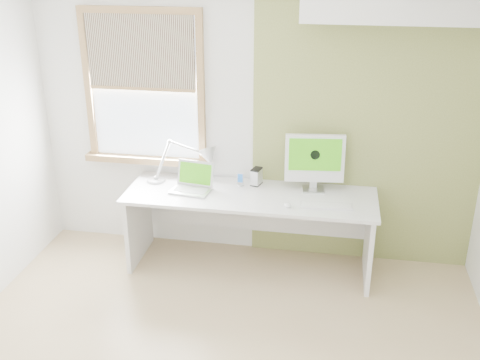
% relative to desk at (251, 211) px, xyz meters
% --- Properties ---
extents(room, '(4.04, 3.54, 2.64)m').
position_rel_desk_xyz_m(room, '(-0.03, -1.44, 0.77)').
color(room, tan).
rests_on(room, ground).
extents(accent_wall, '(2.00, 0.02, 2.60)m').
position_rel_desk_xyz_m(accent_wall, '(0.97, 0.30, 0.77)').
color(accent_wall, olive).
rests_on(accent_wall, room).
extents(window, '(1.20, 0.14, 1.42)m').
position_rel_desk_xyz_m(window, '(-1.03, 0.27, 1.01)').
color(window, olive).
rests_on(window, room).
extents(desk, '(2.20, 0.70, 0.73)m').
position_rel_desk_xyz_m(desk, '(0.00, 0.00, 0.00)').
color(desk, silver).
rests_on(desk, room).
extents(desk_lamp, '(0.73, 0.34, 0.40)m').
position_rel_desk_xyz_m(desk_lamp, '(-0.51, 0.15, 0.41)').
color(desk_lamp, silver).
rests_on(desk_lamp, desk).
extents(laptop, '(0.37, 0.32, 0.24)m').
position_rel_desk_xyz_m(laptop, '(-0.52, -0.05, 0.25)').
color(laptop, silver).
rests_on(laptop, desk).
extents(phone_dock, '(0.08, 0.08, 0.13)m').
position_rel_desk_xyz_m(phone_dock, '(-0.12, 0.11, 0.23)').
color(phone_dock, silver).
rests_on(phone_dock, desk).
extents(external_drive, '(0.10, 0.14, 0.16)m').
position_rel_desk_xyz_m(external_drive, '(0.02, 0.16, 0.27)').
color(external_drive, silver).
rests_on(external_drive, desk).
extents(imac, '(0.52, 0.19, 0.51)m').
position_rel_desk_xyz_m(imac, '(0.54, 0.14, 0.48)').
color(imac, silver).
rests_on(imac, desk).
extents(keyboard, '(0.45, 0.14, 0.02)m').
position_rel_desk_xyz_m(keyboard, '(0.66, -0.20, 0.20)').
color(keyboard, white).
rests_on(keyboard, desk).
extents(mouse, '(0.08, 0.10, 0.03)m').
position_rel_desk_xyz_m(mouse, '(0.35, -0.25, 0.21)').
color(mouse, white).
rests_on(mouse, desk).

